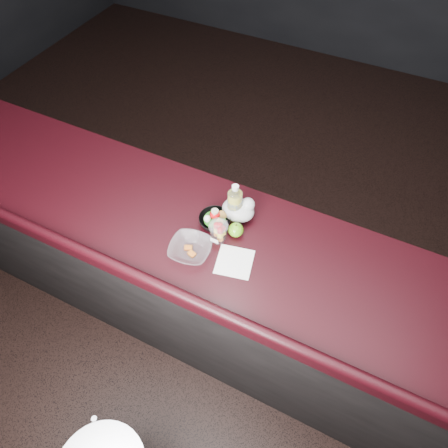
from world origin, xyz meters
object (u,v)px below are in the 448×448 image
Objects in this scene: lemonade_bottle at (235,205)px; green_apple at (236,230)px; snack_bowl at (215,220)px; fruit_cup at (219,231)px; takeout_bowl at (190,249)px.

lemonade_bottle is 2.90× the size of green_apple.
fruit_cup is at bearing -51.51° from snack_bowl.
green_apple is at bearing -61.51° from lemonade_bottle.
lemonade_bottle is 0.30m from takeout_bowl.
green_apple is at bearing 46.83° from fruit_cup.
lemonade_bottle reaches higher than takeout_bowl.
green_apple is 0.12m from snack_bowl.
takeout_bowl is (-0.14, -0.18, -0.01)m from green_apple.
green_apple is 0.23m from takeout_bowl.
snack_bowl is (-0.06, 0.08, -0.04)m from fruit_cup.
fruit_cup reaches higher than snack_bowl.
takeout_bowl is at bearing -96.87° from snack_bowl.
fruit_cup is (-0.01, -0.16, -0.03)m from lemonade_bottle.
lemonade_bottle reaches higher than snack_bowl.
snack_bowl is 0.20m from takeout_bowl.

